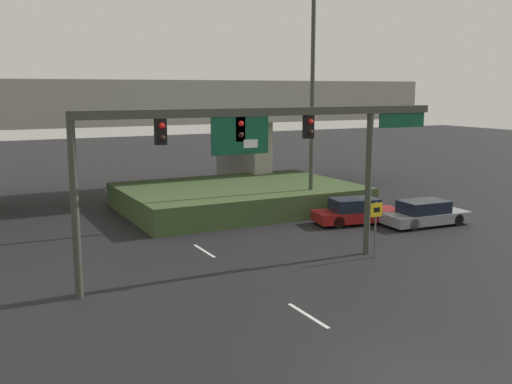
# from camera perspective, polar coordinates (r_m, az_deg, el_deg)

# --- Properties ---
(ground_plane) EXTENTS (160.00, 160.00, 0.00)m
(ground_plane) POSITION_cam_1_polar(r_m,az_deg,el_deg) (16.67, 13.35, -16.28)
(ground_plane) COLOR black
(lane_markings) EXTENTS (0.14, 37.74, 0.01)m
(lane_markings) POSITION_cam_1_polar(r_m,az_deg,el_deg) (27.39, -4.96, -5.60)
(lane_markings) COLOR silver
(lane_markings) RESTS_ON ground
(signal_gantry) EXTENTS (15.76, 0.44, 6.53)m
(signal_gantry) POSITION_cam_1_polar(r_m,az_deg,el_deg) (23.52, 0.57, 4.97)
(signal_gantry) COLOR #383D33
(signal_gantry) RESTS_ON ground
(speed_limit_sign) EXTENTS (0.60, 0.11, 2.47)m
(speed_limit_sign) POSITION_cam_1_polar(r_m,az_deg,el_deg) (26.37, 11.34, -2.75)
(speed_limit_sign) COLOR #4C4C4C
(speed_limit_sign) RESTS_ON ground
(highway_light_pole_near) EXTENTS (0.70, 0.36, 16.84)m
(highway_light_pole_near) POSITION_cam_1_polar(r_m,az_deg,el_deg) (34.69, 5.44, 12.30)
(highway_light_pole_near) COLOR #383D33
(highway_light_pole_near) RESTS_ON ground
(overpass_bridge) EXTENTS (43.71, 8.30, 7.80)m
(overpass_bridge) POSITION_cam_1_polar(r_m,az_deg,el_deg) (40.71, -13.18, 7.19)
(overpass_bridge) COLOR gray
(overpass_bridge) RESTS_ON ground
(grass_embankment) EXTENTS (13.79, 9.61, 1.44)m
(grass_embankment) POSITION_cam_1_polar(r_m,az_deg,el_deg) (36.61, -1.69, -0.49)
(grass_embankment) COLOR #384C28
(grass_embankment) RESTS_ON ground
(parked_sedan_near_right) EXTENTS (5.00, 2.57, 1.39)m
(parked_sedan_near_right) POSITION_cam_1_polar(r_m,az_deg,el_deg) (33.08, 9.52, -1.87)
(parked_sedan_near_right) COLOR maroon
(parked_sedan_near_right) RESTS_ON ground
(parked_sedan_mid_right) EXTENTS (4.87, 2.12, 1.35)m
(parked_sedan_mid_right) POSITION_cam_1_polar(r_m,az_deg,el_deg) (33.43, 15.81, -2.01)
(parked_sedan_mid_right) COLOR gray
(parked_sedan_mid_right) RESTS_ON ground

